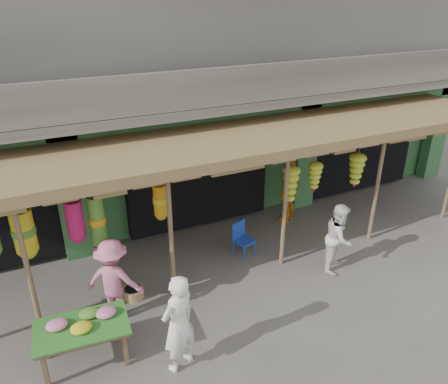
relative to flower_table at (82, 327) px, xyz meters
name	(u,v)px	position (x,y,z in m)	size (l,w,h in m)	color
ground	(237,270)	(3.36, 1.22, -0.71)	(80.00, 80.00, 0.00)	#514C47
building	(160,74)	(3.36, 6.09, 2.66)	(16.40, 6.80, 7.00)	gray
awning	(215,147)	(3.23, 2.02, 1.87)	(14.00, 2.70, 2.79)	brown
flower_table	(82,327)	(0.00, 0.00, 0.00)	(1.52, 0.96, 0.88)	brown
blue_chair	(242,237)	(3.73, 1.73, -0.25)	(0.50, 0.50, 0.81)	#183BA0
basket_right	(134,292)	(1.10, 1.28, -0.61)	(0.43, 0.43, 0.19)	#9F784A
person_front	(179,323)	(1.36, -0.74, 0.17)	(0.64, 0.42, 1.75)	white
person_right	(339,237)	(5.36, 0.39, 0.06)	(0.75, 0.58, 1.54)	silver
person_vendor	(289,191)	(5.55, 2.65, 0.15)	(1.00, 0.42, 1.71)	orange
person_shopper	(114,280)	(0.69, 0.87, 0.11)	(1.05, 0.60, 1.62)	#C46785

